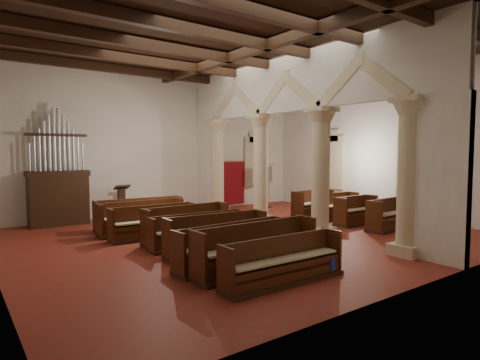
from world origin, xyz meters
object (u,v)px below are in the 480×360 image
object	(u,v)px
processional_banner	(269,192)
aisle_pew_0	(390,219)
pipe_organ	(58,188)
lectern	(122,205)
nave_pew_0	(284,268)

from	to	relation	value
processional_banner	aisle_pew_0	size ratio (longest dim) A/B	1.06
pipe_organ	processional_banner	world-z (taller)	pipe_organ
lectern	aisle_pew_0	world-z (taller)	lectern
lectern	processional_banner	xyz separation A→B (m)	(6.91, -0.99, 0.19)
processional_banner	nave_pew_0	world-z (taller)	processional_banner
lectern	nave_pew_0	distance (m)	9.74
pipe_organ	nave_pew_0	bearing A→B (deg)	-77.06
processional_banner	nave_pew_0	xyz separation A→B (m)	(-7.02, -8.75, -0.46)
pipe_organ	lectern	xyz separation A→B (m)	(2.35, -0.01, -0.79)
pipe_organ	aisle_pew_0	bearing A→B (deg)	-40.72
aisle_pew_0	processional_banner	bearing A→B (deg)	83.90
processional_banner	lectern	bearing A→B (deg)	150.16
lectern	processional_banner	distance (m)	6.98
aisle_pew_0	pipe_organ	bearing A→B (deg)	135.54
processional_banner	aisle_pew_0	xyz separation A→B (m)	(-0.28, -6.73, -0.40)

